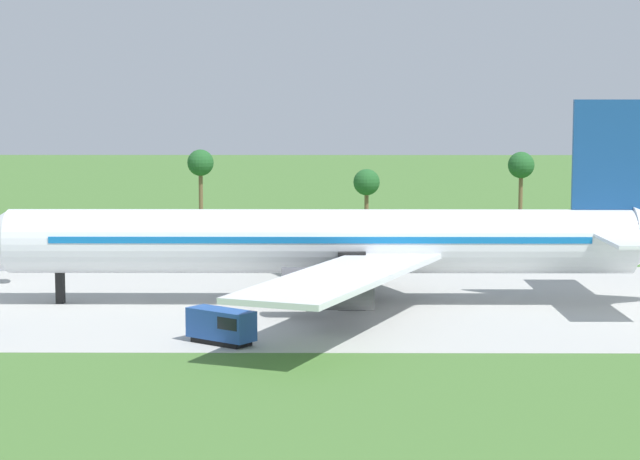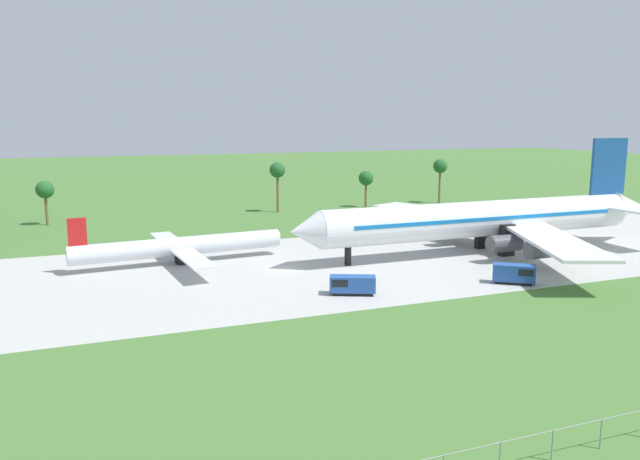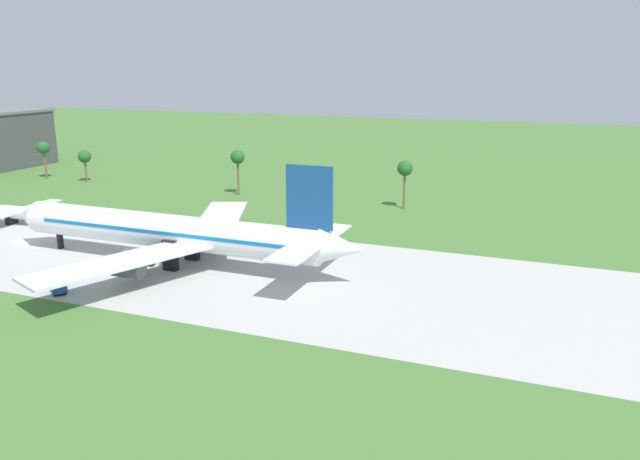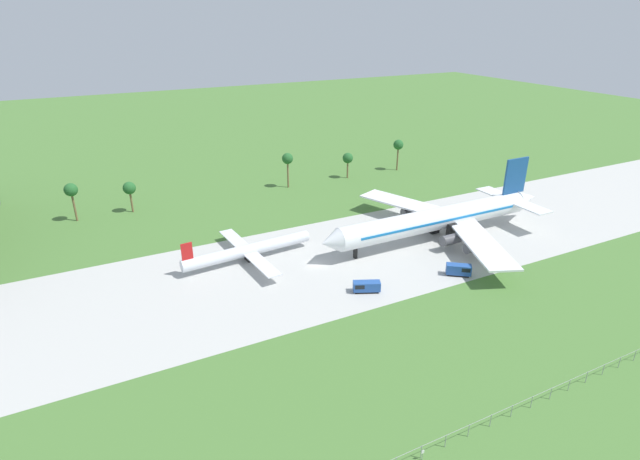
# 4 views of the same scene
# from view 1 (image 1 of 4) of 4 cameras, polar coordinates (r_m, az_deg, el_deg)

# --- Properties ---
(jet_airliner) EXTENTS (67.02, 56.89, 18.14)m
(jet_airliner) POSITION_cam_1_polar(r_m,az_deg,el_deg) (102.83, 0.93, -0.59)
(jet_airliner) COLOR white
(jet_airliner) RESTS_ON ground_plane
(baggage_tug) EXTENTS (5.50, 4.80, 2.60)m
(baggage_tug) POSITION_cam_1_polar(r_m,az_deg,el_deg) (86.38, -4.81, -4.71)
(baggage_tug) COLOR black
(baggage_tug) RESTS_ON ground_plane
(palm_tree_row) EXTENTS (111.31, 3.60, 11.61)m
(palm_tree_row) POSITION_cam_1_polar(r_m,az_deg,el_deg) (159.57, -9.27, 2.77)
(palm_tree_row) COLOR brown
(palm_tree_row) RESTS_ON ground_plane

